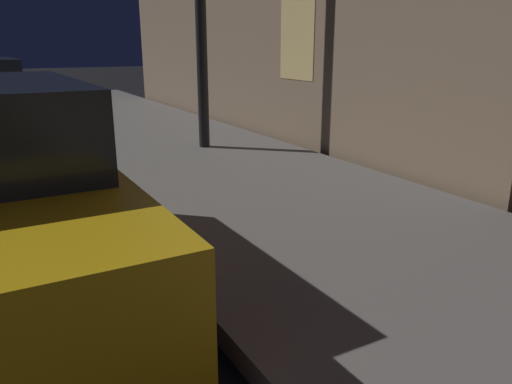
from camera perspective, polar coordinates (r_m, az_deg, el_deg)
The scene contains 0 objects.
Camera 1 is at (3.00, 0.37, 1.66)m, focal length 34.90 mm.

